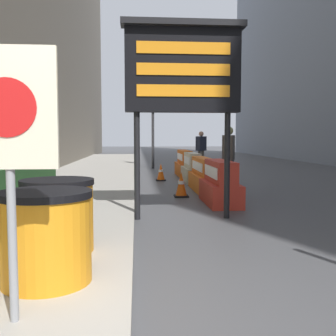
# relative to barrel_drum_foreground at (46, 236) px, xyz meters

# --- Properties ---
(barrel_drum_foreground) EXTENTS (0.81, 0.81, 0.80)m
(barrel_drum_foreground) POSITION_rel_barrel_drum_foreground_xyz_m (0.00, 0.00, 0.00)
(barrel_drum_foreground) COLOR orange
(barrel_drum_foreground) RESTS_ON sidewalk_left
(barrel_drum_middle) EXTENTS (0.81, 0.81, 0.80)m
(barrel_drum_middle) POSITION_rel_barrel_drum_foreground_xyz_m (-0.09, 0.95, 0.00)
(barrel_drum_middle) COLOR orange
(barrel_drum_middle) RESTS_ON sidewalk_left
(warning_sign) EXTENTS (0.65, 0.08, 1.86)m
(warning_sign) POSITION_rel_barrel_drum_foreground_xyz_m (-0.06, -0.75, 0.91)
(warning_sign) COLOR gray
(warning_sign) RESTS_ON sidewalk_left
(message_board) EXTENTS (2.05, 0.36, 3.29)m
(message_board) POSITION_rel_barrel_drum_foreground_xyz_m (1.57, 3.17, 1.96)
(message_board) COLOR black
(message_board) RESTS_ON ground_plane
(jersey_barrier_red_striped) EXTENTS (0.63, 1.63, 0.91)m
(jersey_barrier_red_striped) POSITION_rel_barrel_drum_foreground_xyz_m (2.53, 4.63, -0.13)
(jersey_barrier_red_striped) COLOR red
(jersey_barrier_red_striped) RESTS_ON ground_plane
(jersey_barrier_orange_near) EXTENTS (0.52, 2.05, 0.86)m
(jersey_barrier_orange_near) POSITION_rel_barrel_drum_foreground_xyz_m (2.53, 6.71, -0.15)
(jersey_barrier_orange_near) COLOR orange
(jersey_barrier_orange_near) RESTS_ON ground_plane
(jersey_barrier_cream) EXTENTS (0.54, 1.67, 0.91)m
(jersey_barrier_cream) POSITION_rel_barrel_drum_foreground_xyz_m (2.53, 8.80, -0.13)
(jersey_barrier_cream) COLOR beige
(jersey_barrier_cream) RESTS_ON ground_plane
(jersey_barrier_orange_far) EXTENTS (0.55, 1.95, 0.93)m
(jersey_barrier_orange_far) POSITION_rel_barrel_drum_foreground_xyz_m (2.53, 10.77, -0.12)
(jersey_barrier_orange_far) COLOR orange
(jersey_barrier_orange_far) RESTS_ON ground_plane
(traffic_cone_near) EXTENTS (0.33, 0.33, 0.59)m
(traffic_cone_near) POSITION_rel_barrel_drum_foreground_xyz_m (1.83, 5.65, -0.24)
(traffic_cone_near) COLOR black
(traffic_cone_near) RESTS_ON ground_plane
(traffic_cone_mid) EXTENTS (0.41, 0.41, 0.73)m
(traffic_cone_mid) POSITION_rel_barrel_drum_foreground_xyz_m (2.83, 8.00, -0.17)
(traffic_cone_mid) COLOR black
(traffic_cone_mid) RESTS_ON ground_plane
(traffic_cone_far) EXTENTS (0.31, 0.31, 0.56)m
(traffic_cone_far) POSITION_rel_barrel_drum_foreground_xyz_m (1.57, 9.17, -0.26)
(traffic_cone_far) COLOR black
(traffic_cone_far) RESTS_ON ground_plane
(traffic_light_near_curb) EXTENTS (0.28, 0.44, 3.57)m
(traffic_light_near_curb) POSITION_rel_barrel_drum_foreground_xyz_m (1.53, 14.32, 2.07)
(traffic_light_near_curb) COLOR #2D2D30
(traffic_light_near_curb) RESTS_ON ground_plane
(pedestrian_worker) EXTENTS (0.41, 0.51, 1.67)m
(pedestrian_worker) POSITION_rel_barrel_drum_foreground_xyz_m (3.12, 6.40, 0.46)
(pedestrian_worker) COLOR #23283D
(pedestrian_worker) RESTS_ON ground_plane
(pedestrian_passerby) EXTENTS (0.51, 0.47, 1.67)m
(pedestrian_passerby) POSITION_rel_barrel_drum_foreground_xyz_m (3.68, 14.03, 0.46)
(pedestrian_passerby) COLOR #514C42
(pedestrian_passerby) RESTS_ON ground_plane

